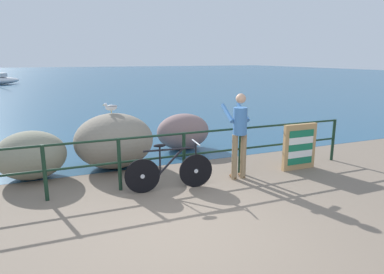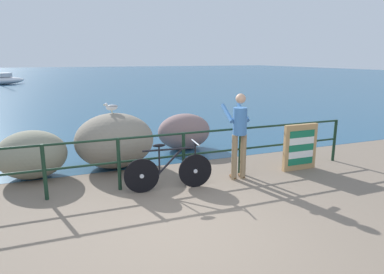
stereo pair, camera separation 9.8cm
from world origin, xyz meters
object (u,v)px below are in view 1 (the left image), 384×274
Objects in this scene: folded_deckchair_stack at (299,147)px; breakwater_boulder_right at (183,131)px; bicycle at (170,170)px; breakwater_boulder_main at (114,141)px; person_at_railing at (239,132)px; seagull at (111,107)px; breakwater_boulder_left at (31,155)px.

folded_deckchair_stack reaches higher than breakwater_boulder_right.
breakwater_boulder_main is at bearing 117.01° from bicycle.
breakwater_boulder_right is (2.04, 0.92, -0.13)m from breakwater_boulder_main.
person_at_railing reaches higher than seagull.
breakwater_boulder_main is 5.26× the size of seagull.
folded_deckchair_stack is at bearing 7.07° from bicycle.
breakwater_boulder_left reaches higher than breakwater_boulder_right.
breakwater_boulder_right is (1.31, 2.74, 0.10)m from bicycle.
seagull is (-2.05, -0.83, 0.90)m from breakwater_boulder_right.
seagull reaches higher than breakwater_boulder_main.
folded_deckchair_stack is (3.10, 0.10, 0.13)m from bicycle.
breakwater_boulder_right is 4.37× the size of seagull.
seagull is at bearing 53.88° from person_at_railing.
breakwater_boulder_right is at bearing -154.71° from seagull.
folded_deckchair_stack is 5.78m from breakwater_boulder_left.
person_at_railing is 1.00× the size of breakwater_boulder_main.
person_at_railing is 1.20× the size of breakwater_boulder_right.
breakwater_boulder_left is at bearing 163.91° from folded_deckchair_stack.
seagull is at bearing 6.99° from breakwater_boulder_left.
person_at_railing reaches higher than breakwater_boulder_main.
bicycle is 0.95× the size of person_at_railing.
breakwater_boulder_left is at bearing 70.68° from person_at_railing.
person_at_railing is at bearing -37.87° from breakwater_boulder_main.
folded_deckchair_stack is at bearing 157.89° from seagull.
bicycle is at bearing -68.27° from breakwater_boulder_main.
folded_deckchair_stack is (1.58, 0.02, -0.47)m from person_at_railing.
breakwater_boulder_left is at bearing -164.49° from breakwater_boulder_right.
bicycle is 0.95× the size of breakwater_boulder_main.
breakwater_boulder_right is (-1.79, 2.65, -0.03)m from folded_deckchair_stack.
seagull reaches higher than breakwater_boulder_left.
bicycle is 1.64m from person_at_railing.
seagull reaches higher than breakwater_boulder_right.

